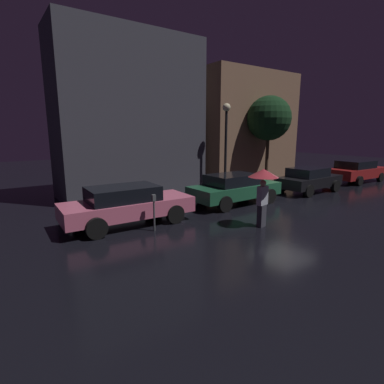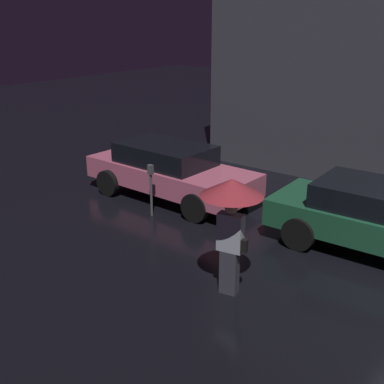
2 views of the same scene
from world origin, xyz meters
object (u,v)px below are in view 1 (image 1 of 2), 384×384
object	(u,v)px
parked_car_pink	(127,204)
parked_car_black	(309,179)
parked_car_green	(234,188)
pedestrian_with_umbrella	(263,181)
street_lamp_near	(226,132)
parking_meter	(154,209)
parked_car_red	(356,171)

from	to	relation	value
parked_car_pink	parked_car_black	world-z (taller)	parked_car_pink
parked_car_pink	parked_car_green	world-z (taller)	parked_car_pink
pedestrian_with_umbrella	street_lamp_near	bearing A→B (deg)	-128.61
parking_meter	parked_car_red	bearing A→B (deg)	4.90
parked_car_pink	parked_car_red	bearing A→B (deg)	2.26
parked_car_green	parking_meter	xyz separation A→B (m)	(-4.87, -1.37, 0.04)
parked_car_green	parking_meter	world-z (taller)	parked_car_green
parked_car_red	parking_meter	world-z (taller)	parked_car_red
parked_car_red	street_lamp_near	xyz separation A→B (m)	(-9.33, 2.40, 2.53)
parked_car_pink	parked_car_green	xyz separation A→B (m)	(5.32, 0.16, -0.01)
pedestrian_with_umbrella	street_lamp_near	distance (m)	6.46
parked_car_black	parked_car_red	distance (m)	5.57
parked_car_green	parked_car_red	distance (m)	10.81
parked_car_pink	parked_car_red	xyz separation A→B (m)	(16.13, 0.14, -0.01)
parked_car_green	pedestrian_with_umbrella	xyz separation A→B (m)	(-1.54, -3.09, 0.88)
parked_car_pink	parked_car_red	distance (m)	16.13
parked_car_black	street_lamp_near	bearing A→B (deg)	142.91
parked_car_black	parking_meter	distance (m)	10.17
pedestrian_with_umbrella	street_lamp_near	xyz separation A→B (m)	(3.02, 5.47, 1.65)
parked_car_green	parking_meter	size ratio (longest dim) A/B	3.55
parked_car_red	pedestrian_with_umbrella	world-z (taller)	pedestrian_with_umbrella
parked_car_green	parked_car_black	xyz separation A→B (m)	(5.24, -0.30, -0.03)
street_lamp_near	parked_car_pink	bearing A→B (deg)	-159.53
parked_car_pink	parking_meter	world-z (taller)	parked_car_pink
parked_car_green	pedestrian_with_umbrella	size ratio (longest dim) A/B	2.17
parked_car_pink	parked_car_black	xyz separation A→B (m)	(10.56, -0.14, -0.03)
parked_car_pink	parked_car_green	bearing A→B (deg)	3.50
parked_car_green	parked_car_black	world-z (taller)	parked_car_green
pedestrian_with_umbrella	parked_car_green	bearing A→B (deg)	-126.19
parked_car_pink	street_lamp_near	bearing A→B (deg)	22.25
parked_car_green	parked_car_red	size ratio (longest dim) A/B	1.00
pedestrian_with_umbrella	parking_meter	world-z (taller)	pedestrian_with_umbrella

